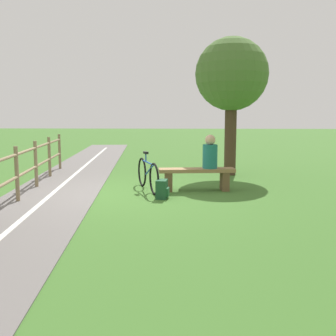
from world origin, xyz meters
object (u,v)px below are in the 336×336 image
object	(u,v)px
bench	(197,175)
bicycle	(148,174)
backpack	(162,189)
tree_by_path	(232,76)
person_seated	(210,154)

from	to	relation	value
bench	bicycle	size ratio (longest dim) A/B	1.04
bench	backpack	distance (m)	1.16
bench	tree_by_path	xyz separation A→B (m)	(-1.03, -2.48, 2.46)
bicycle	tree_by_path	distance (m)	4.09
bench	person_seated	distance (m)	0.58
person_seated	bicycle	size ratio (longest dim) A/B	0.45
backpack	tree_by_path	size ratio (longest dim) A/B	0.10
bench	backpack	bearing A→B (deg)	43.89
backpack	bicycle	bearing A→B (deg)	-66.52
tree_by_path	person_seated	bearing A→B (deg)	73.42
bicycle	tree_by_path	bearing A→B (deg)	119.11
person_seated	backpack	bearing A→B (deg)	35.23
person_seated	tree_by_path	bearing A→B (deg)	-112.63
backpack	tree_by_path	bearing A→B (deg)	-117.77
person_seated	tree_by_path	world-z (taller)	tree_by_path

